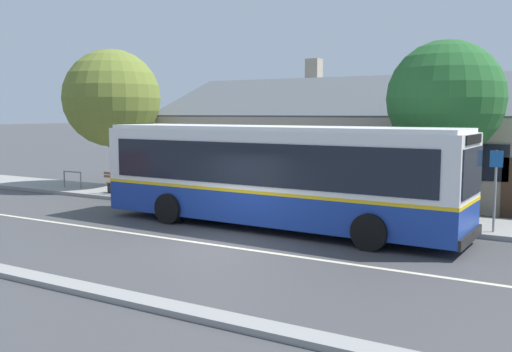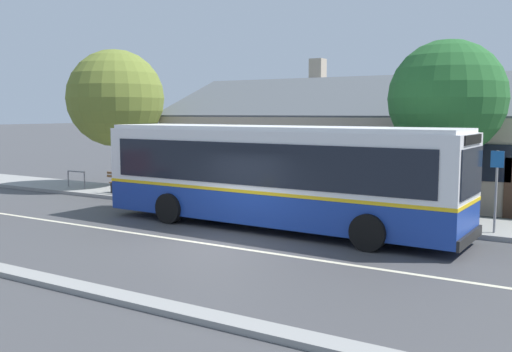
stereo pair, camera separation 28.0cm
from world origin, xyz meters
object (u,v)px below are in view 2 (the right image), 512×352
object	(u,v)px
street_tree_primary	(444,103)
bike_rack	(76,176)
transit_bus	(274,174)
bus_stop_sign	(496,182)
bench_by_building	(124,184)
street_tree_secondary	(117,103)

from	to	relation	value
street_tree_primary	bike_rack	world-z (taller)	street_tree_primary
transit_bus	street_tree_primary	size ratio (longest dim) A/B	1.99
transit_bus	bus_stop_sign	world-z (taller)	transit_bus
transit_bus	bike_rack	world-z (taller)	transit_bus
bench_by_building	bike_rack	bearing A→B (deg)	174.29
bench_by_building	street_tree_secondary	xyz separation A→B (m)	(-2.34, 2.04, 3.55)
street_tree_secondary	street_tree_primary	bearing A→B (deg)	-1.41
street_tree_secondary	bike_rack	distance (m)	3.96
transit_bus	bike_rack	xyz separation A→B (m)	(-12.18, 2.74, -1.04)
bus_stop_sign	bike_rack	world-z (taller)	bus_stop_sign
bike_rack	bench_by_building	bearing A→B (deg)	-5.71
bench_by_building	bike_rack	world-z (taller)	bench_by_building
bench_by_building	street_tree_secondary	world-z (taller)	street_tree_secondary
bus_stop_sign	bike_rack	bearing A→B (deg)	177.98
bike_rack	transit_bus	bearing A→B (deg)	-12.68
bench_by_building	street_tree_primary	distance (m)	13.51
street_tree_primary	bike_rack	distance (m)	16.73
bus_stop_sign	bike_rack	distance (m)	18.40
street_tree_primary	street_tree_secondary	world-z (taller)	street_tree_secondary
street_tree_primary	transit_bus	bearing A→B (deg)	-135.73
street_tree_primary	bus_stop_sign	bearing A→B (deg)	-44.49
street_tree_secondary	bike_rack	bearing A→B (deg)	-121.37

